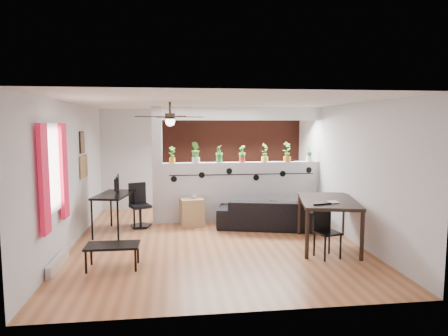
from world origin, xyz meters
TOP-DOWN VIEW (x-y plane):
  - room_shell at (0.00, 0.00)m, footprint 6.30×7.10m
  - partition_wall at (0.80, 1.50)m, footprint 3.60×0.18m
  - ceiling_header at (0.80, 1.50)m, footprint 3.60×0.18m
  - pier_column at (-1.11, 1.50)m, footprint 0.22×0.20m
  - brick_panel at (0.80, 2.97)m, footprint 3.90×0.05m
  - vine_decal at (0.80, 1.40)m, footprint 3.31×0.01m
  - window_assembly at (-2.56, -1.20)m, footprint 0.09×1.30m
  - baseboard_heater at (-2.54, -1.20)m, footprint 0.08×1.00m
  - corkboard at (-2.58, 0.95)m, footprint 0.03×0.60m
  - framed_art at (-2.58, 0.90)m, footprint 0.03×0.34m
  - ceiling_fan at (-0.80, -0.30)m, footprint 1.19×1.19m
  - potted_plant_0 at (-0.78, 1.50)m, footprint 0.22×0.20m
  - potted_plant_1 at (-0.25, 1.50)m, footprint 0.27×0.30m
  - potted_plant_2 at (0.27, 1.50)m, footprint 0.18×0.22m
  - potted_plant_3 at (0.80, 1.50)m, footprint 0.23×0.24m
  - potted_plant_4 at (1.33, 1.50)m, footprint 0.28×0.28m
  - potted_plant_5 at (1.85, 1.50)m, footprint 0.30×0.27m
  - potted_plant_6 at (2.38, 1.50)m, footprint 0.22×0.22m
  - sofa at (1.24, 0.76)m, footprint 2.17×1.26m
  - cube_shelf at (-0.37, 1.16)m, footprint 0.55×0.50m
  - cup at (-0.32, 1.16)m, footprint 0.14×0.14m
  - computer_desk at (-1.96, 0.75)m, footprint 0.79×1.21m
  - monitor at (-1.96, 0.90)m, footprint 0.34×0.09m
  - office_chair at (-1.50, 1.18)m, footprint 0.52×0.52m
  - dining_table at (2.01, -0.63)m, footprint 1.29×1.75m
  - book at (1.91, -0.93)m, footprint 0.17×0.22m
  - folding_chair at (1.74, -1.18)m, footprint 0.44×0.44m
  - coffee_table at (-1.70, -1.31)m, footprint 0.81×0.46m

SIDE VIEW (x-z plane):
  - baseboard_heater at x=-2.54m, z-range 0.00..0.18m
  - sofa at x=1.24m, z-range 0.00..0.60m
  - cube_shelf at x=-0.37m, z-range 0.00..0.60m
  - coffee_table at x=-1.70m, z-range 0.15..0.52m
  - office_chair at x=-1.50m, z-range -0.05..0.88m
  - folding_chair at x=1.74m, z-range 0.08..0.97m
  - cup at x=-0.32m, z-range 0.60..0.69m
  - partition_wall at x=0.80m, z-range 0.00..1.35m
  - computer_desk at x=-1.96m, z-range 0.33..1.14m
  - dining_table at x=2.01m, z-range 0.34..1.20m
  - book at x=1.91m, z-range 0.86..0.88m
  - monitor at x=-1.96m, z-range 0.81..1.00m
  - vine_decal at x=0.80m, z-range 0.93..1.23m
  - room_shell at x=0.00m, z-range -0.15..2.75m
  - pier_column at x=-1.11m, z-range 0.00..2.60m
  - brick_panel at x=0.80m, z-range 0.00..2.60m
  - corkboard at x=-2.58m, z-range 1.12..1.58m
  - window_assembly at x=-2.56m, z-range 0.73..2.28m
  - potted_plant_6 at x=2.38m, z-range 1.36..1.72m
  - potted_plant_0 at x=-0.78m, z-range 1.36..1.74m
  - potted_plant_3 at x=0.80m, z-range 1.36..1.74m
  - potted_plant_2 at x=0.27m, z-range 1.36..1.75m
  - potted_plant_4 at x=1.33m, z-range 1.36..1.80m
  - potted_plant_5 at x=1.85m, z-range 1.36..1.82m
  - potted_plant_1 at x=-0.25m, z-range 1.36..1.84m
  - framed_art at x=-2.58m, z-range 1.63..2.07m
  - ceiling_fan at x=-0.80m, z-range 2.10..2.53m
  - ceiling_header at x=0.80m, z-range 2.30..2.60m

